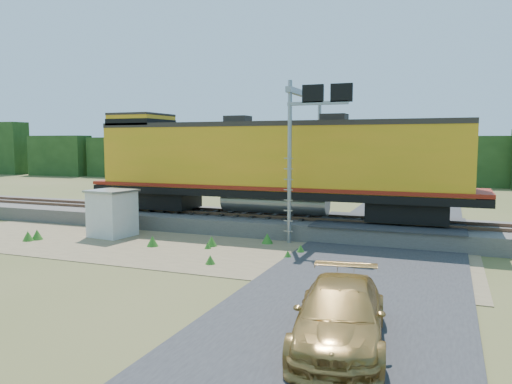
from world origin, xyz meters
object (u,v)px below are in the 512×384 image
at_px(signal_gantry, 310,124).
at_px(car, 340,315).
at_px(shed, 112,213).
at_px(locomotive, 269,163).

distance_m(signal_gantry, car, 14.66).
bearing_deg(shed, car, -27.28).
relative_size(shed, car, 0.47).
bearing_deg(signal_gantry, car, -71.79).
bearing_deg(signal_gantry, locomotive, 164.30).
height_order(locomotive, signal_gantry, signal_gantry).
bearing_deg(car, shed, 137.52).
bearing_deg(locomotive, car, -63.95).
relative_size(locomotive, signal_gantry, 2.78).
xyz_separation_m(shed, car, (13.54, -9.32, -0.47)).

